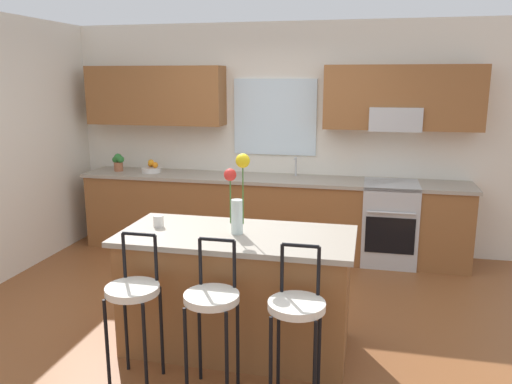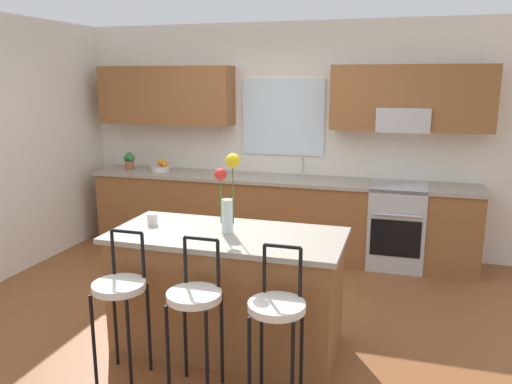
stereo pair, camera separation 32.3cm
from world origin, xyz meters
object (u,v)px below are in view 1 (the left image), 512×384
bar_stool_far (297,312)px  mug_ceramic (158,221)px  potted_plant_small (118,162)px  bar_stool_near (133,296)px  bar_stool_middle (212,304)px  flower_vase (237,193)px  kitchen_island (237,290)px  fruit_bowl_oranges (152,169)px  oven_range (389,223)px

bar_stool_far → mug_ceramic: size_ratio=11.58×
mug_ceramic → potted_plant_small: (-1.47, 2.18, 0.07)m
bar_stool_near → bar_stool_middle: (0.55, 0.00, 0.00)m
flower_vase → mug_ceramic: size_ratio=6.74×
mug_ceramic → kitchen_island: bearing=-3.6°
flower_vase → fruit_bowl_oranges: size_ratio=2.53×
flower_vase → fruit_bowl_oranges: bearing=127.0°
bar_stool_near → potted_plant_small: (-1.56, 2.85, 0.40)m
bar_stool_middle → potted_plant_small: size_ratio=4.75×
bar_stool_far → fruit_bowl_oranges: fruit_bowl_oranges is taller
oven_range → bar_stool_near: 3.33m
oven_range → flower_vase: size_ratio=1.52×
oven_range → fruit_bowl_oranges: (-2.87, 0.03, 0.51)m
mug_ceramic → fruit_bowl_oranges: fruit_bowl_oranges is taller
bar_stool_near → bar_stool_middle: 0.55m
kitchen_island → oven_range: bearing=61.3°
bar_stool_far → fruit_bowl_oranges: size_ratio=4.34×
kitchen_island → bar_stool_middle: size_ratio=1.69×
oven_range → bar_stool_middle: 3.08m
bar_stool_middle → bar_stool_near: bearing=180.0°
bar_stool_near → flower_vase: size_ratio=1.72×
kitchen_island → bar_stool_middle: 0.65m
flower_vase → bar_stool_near: bearing=-131.6°
kitchen_island → bar_stool_far: 0.85m
fruit_bowl_oranges → flower_vase: bearing=-53.0°
bar_stool_near → fruit_bowl_oranges: bearing=111.5°
bar_stool_near → potted_plant_small: potted_plant_small is taller
mug_ceramic → flower_vase: bearing=-3.7°
mug_ceramic → bar_stool_middle: bearing=-46.2°
bar_stool_far → potted_plant_small: 3.92m
bar_stool_middle → mug_ceramic: (-0.64, 0.67, 0.33)m
oven_range → bar_stool_middle: bar_stool_middle is taller
bar_stool_middle → fruit_bowl_oranges: 3.33m
bar_stool_near → potted_plant_small: 3.28m
bar_stool_middle → bar_stool_far: (0.55, 0.00, 0.00)m
mug_ceramic → potted_plant_small: 2.63m
bar_stool_middle → flower_vase: size_ratio=1.72×
flower_vase → mug_ceramic: 0.71m
bar_stool_far → fruit_bowl_oranges: bearing=127.9°
bar_stool_near → fruit_bowl_oranges: size_ratio=4.34×
kitchen_island → bar_stool_middle: bar_stool_middle is taller
kitchen_island → fruit_bowl_oranges: (-1.67, 2.23, 0.50)m
mug_ceramic → bar_stool_far: bearing=-29.3°
flower_vase → mug_ceramic: (-0.65, 0.04, -0.27)m
bar_stool_near → mug_ceramic: (-0.09, 0.67, 0.33)m
fruit_bowl_oranges → bar_stool_far: bearing=-52.1°
bar_stool_far → flower_vase: bearing=130.8°
bar_stool_near → mug_ceramic: bar_stool_near is taller
bar_stool_near → mug_ceramic: 0.75m
bar_stool_near → fruit_bowl_oranges: (-1.12, 2.86, 0.33)m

